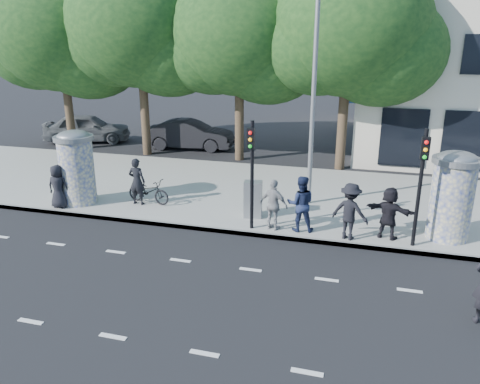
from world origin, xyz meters
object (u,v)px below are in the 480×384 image
(ad_column_right, at_px, (452,194))
(cabinet_right, at_px, (444,221))
(bicycle, at_px, (148,191))
(car_left, at_px, (87,128))
(ped_a, at_px, (58,186))
(ped_c, at_px, (301,204))
(car_mid, at_px, (190,135))
(ped_f, at_px, (389,213))
(street_lamp, at_px, (314,71))
(ped_e, at_px, (274,205))
(ped_d, at_px, (350,211))
(ped_b, at_px, (137,181))
(traffic_pole_near, at_px, (252,165))
(traffic_pole_far, at_px, (421,177))
(cabinet_left, at_px, (253,199))
(ad_column_left, at_px, (77,166))

(ad_column_right, distance_m, cabinet_right, 0.87)
(ad_column_right, height_order, bicycle, ad_column_right)
(ad_column_right, xyz_separation_m, car_left, (-18.43, 9.66, -0.71))
(ped_a, bearing_deg, ped_c, 176.03)
(car_mid, bearing_deg, ped_f, -140.10)
(street_lamp, relative_size, ped_e, 4.97)
(ped_d, distance_m, ped_e, 2.30)
(cabinet_right, distance_m, car_mid, 15.27)
(car_mid, bearing_deg, ped_c, -148.69)
(ped_f, bearing_deg, ped_b, 12.73)
(traffic_pole_near, height_order, ped_f, traffic_pole_near)
(ped_e, distance_m, cabinet_right, 5.06)
(traffic_pole_far, relative_size, ped_d, 1.98)
(ped_e, bearing_deg, traffic_pole_far, -164.48)
(ped_b, bearing_deg, ped_f, 175.63)
(ped_e, relative_size, car_left, 0.33)
(ped_e, height_order, cabinet_right, ped_e)
(street_lamp, xyz_separation_m, cabinet_left, (-1.60, -1.82, -4.03))
(ad_column_right, xyz_separation_m, street_lamp, (-4.40, 1.93, 3.26))
(car_left, bearing_deg, ped_b, -160.13)
(ped_d, xyz_separation_m, ped_e, (-2.30, 0.10, -0.05))
(ad_column_left, distance_m, cabinet_left, 6.45)
(ped_b, bearing_deg, cabinet_right, 179.15)
(cabinet_right, distance_m, car_left, 20.71)
(ped_c, height_order, cabinet_right, ped_c)
(traffic_pole_near, distance_m, ped_b, 4.80)
(ad_column_left, height_order, traffic_pole_near, traffic_pole_near)
(ped_f, height_order, car_left, ped_f)
(traffic_pole_far, xyz_separation_m, ped_c, (-3.31, 0.28, -1.20))
(ped_d, xyz_separation_m, car_left, (-15.61, 10.51, -0.18))
(ped_a, height_order, car_mid, ped_a)
(traffic_pole_near, relative_size, ped_a, 2.20)
(traffic_pole_near, relative_size, ped_e, 2.11)
(ped_c, xyz_separation_m, car_mid, (-7.68, 10.22, -0.23))
(ped_f, relative_size, car_left, 0.33)
(ped_e, height_order, bicycle, ped_e)
(traffic_pole_far, distance_m, bicycle, 9.22)
(ad_column_right, bearing_deg, car_left, 152.35)
(ped_d, relative_size, cabinet_left, 1.40)
(ped_f, distance_m, cabinet_right, 1.69)
(ad_column_right, xyz_separation_m, ped_d, (-2.82, -0.85, -0.53))
(ped_e, height_order, cabinet_left, ped_e)
(ped_a, xyz_separation_m, car_left, (-5.66, 10.51, -0.09))
(ped_d, relative_size, cabinet_right, 1.64)
(car_left, bearing_deg, cabinet_right, -138.77)
(ped_f, bearing_deg, cabinet_right, -145.27)
(traffic_pole_near, xyz_separation_m, car_mid, (-6.19, 10.50, -1.43))
(traffic_pole_near, relative_size, ped_c, 1.94)
(street_lamp, relative_size, cabinet_left, 6.51)
(ped_b, height_order, ped_f, ped_b)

